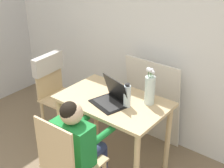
# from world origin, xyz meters

# --- Properties ---
(wall_back) EXTENTS (6.40, 0.05, 2.50)m
(wall_back) POSITION_xyz_m (0.00, 2.23, 1.25)
(wall_back) COLOR white
(wall_back) RESTS_ON ground_plane
(dining_table) EXTENTS (1.00, 0.63, 0.73)m
(dining_table) POSITION_xyz_m (-0.16, 1.53, 0.61)
(dining_table) COLOR #D6B784
(dining_table) RESTS_ON ground_plane
(chair_occupied) EXTENTS (0.41, 0.41, 0.90)m
(chair_occupied) POSITION_xyz_m (-0.09, 0.87, 0.47)
(chair_occupied) COLOR #D6B784
(chair_occupied) RESTS_ON ground_plane
(chair_spare) EXTENTS (0.45, 0.42, 0.91)m
(chair_spare) POSITION_xyz_m (-1.04, 1.60, 0.61)
(chair_spare) COLOR #D6B784
(chair_spare) RESTS_ON ground_plane
(person_seated) EXTENTS (0.34, 0.43, 1.00)m
(person_seated) POSITION_xyz_m (-0.09, 0.99, 0.63)
(person_seated) COLOR #1E8438
(person_seated) RESTS_ON ground_plane
(laptop) EXTENTS (0.36, 0.31, 0.24)m
(laptop) POSITION_xyz_m (-0.13, 1.48, 0.78)
(laptop) COLOR black
(laptop) RESTS_ON dining_table
(flower_vase) EXTENTS (0.09, 0.09, 0.35)m
(flower_vase) POSITION_xyz_m (0.13, 1.68, 0.87)
(flower_vase) COLOR silver
(flower_vase) RESTS_ON dining_table
(water_bottle) EXTENTS (0.07, 0.07, 0.22)m
(water_bottle) POSITION_xyz_m (0.01, 1.51, 0.83)
(water_bottle) COLOR silver
(water_bottle) RESTS_ON dining_table
(cardboard_panel) EXTENTS (0.63, 0.15, 0.96)m
(cardboard_panel) POSITION_xyz_m (-0.07, 2.10, 0.48)
(cardboard_panel) COLOR silver
(cardboard_panel) RESTS_ON ground_plane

